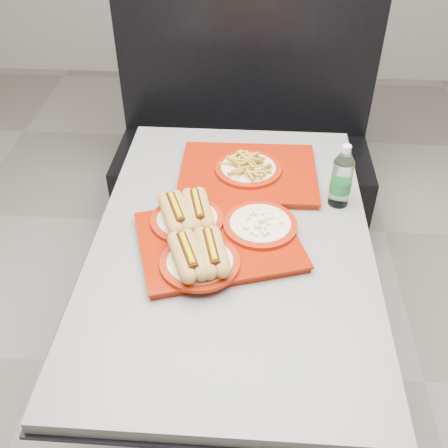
# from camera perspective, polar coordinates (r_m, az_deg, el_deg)

# --- Properties ---
(ground) EXTENTS (6.00, 6.00, 0.00)m
(ground) POSITION_cam_1_polar(r_m,az_deg,el_deg) (2.28, 0.73, -15.70)
(ground) COLOR gray
(ground) RESTS_ON ground
(diner_table) EXTENTS (0.92, 1.42, 0.75)m
(diner_table) POSITION_cam_1_polar(r_m,az_deg,el_deg) (1.83, 0.88, -5.18)
(diner_table) COLOR black
(diner_table) RESTS_ON ground
(booth_bench) EXTENTS (1.30, 0.57, 1.35)m
(booth_bench) POSITION_cam_1_polar(r_m,az_deg,el_deg) (2.81, 2.11, 7.91)
(booth_bench) COLOR black
(booth_bench) RESTS_ON ground
(tray_near) EXTENTS (0.59, 0.52, 0.11)m
(tray_near) POSITION_cam_1_polar(r_m,az_deg,el_deg) (1.66, -1.34, -1.28)
(tray_near) COLOR maroon
(tray_near) RESTS_ON diner_table
(tray_far) EXTENTS (0.52, 0.41, 0.10)m
(tray_far) POSITION_cam_1_polar(r_m,az_deg,el_deg) (1.97, 2.65, 5.84)
(tray_far) COLOR maroon
(tray_far) RESTS_ON diner_table
(water_bottle) EXTENTS (0.07, 0.07, 0.23)m
(water_bottle) POSITION_cam_1_polar(r_m,az_deg,el_deg) (1.84, 12.67, 4.77)
(water_bottle) COLOR silver
(water_bottle) RESTS_ON diner_table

